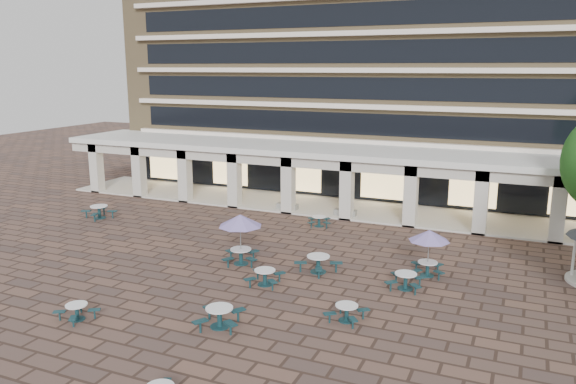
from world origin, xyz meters
name	(u,v)px	position (x,y,z in m)	size (l,w,h in m)	color
ground	(227,276)	(0.00, 0.00, 0.00)	(120.00, 120.00, 0.00)	brown
apartment_building	(373,35)	(0.00, 25.47, 12.60)	(40.00, 15.50, 25.20)	#967D54
retail_arcade	(329,167)	(0.00, 14.80, 3.00)	(42.00, 6.60, 4.40)	white
picnic_table_1	(219,315)	(2.45, -4.84, 0.48)	(2.11, 2.11, 0.81)	#153A40
picnic_table_5	(77,310)	(-3.14, -6.56, 0.39)	(1.69, 1.69, 0.65)	#153A40
picnic_table_6	(240,222)	(-0.20, 1.85, 2.22)	(2.26, 2.26, 2.61)	#153A40
picnic_table_7	(347,311)	(6.83, -2.37, 0.41)	(1.68, 1.68, 0.69)	#153A40
picnic_table_8	(99,211)	(-13.16, 5.98, 0.51)	(2.34, 2.34, 0.86)	#153A40
picnic_table_9	(265,276)	(2.18, -0.23, 0.44)	(1.81, 1.81, 0.74)	#153A40
picnic_table_10	(406,280)	(8.29, 1.89, 0.45)	(1.70, 1.70, 0.76)	#153A40
picnic_table_11	(429,237)	(8.91, 3.97, 1.95)	(1.99, 1.99, 2.29)	#153A40
picnic_table_12	(319,220)	(1.06, 10.00, 0.39)	(1.77, 1.77, 0.66)	#153A40
picnic_table_13	(318,262)	(3.88, 2.31, 0.51)	(2.32, 2.32, 0.85)	#153A40
planter_left	(287,204)	(-2.40, 12.90, 0.47)	(1.50, 0.66, 1.22)	gray
planter_right	(345,210)	(1.89, 12.90, 0.45)	(1.50, 0.62, 1.19)	gray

